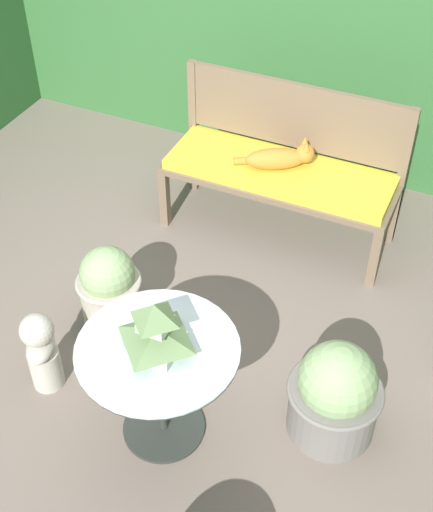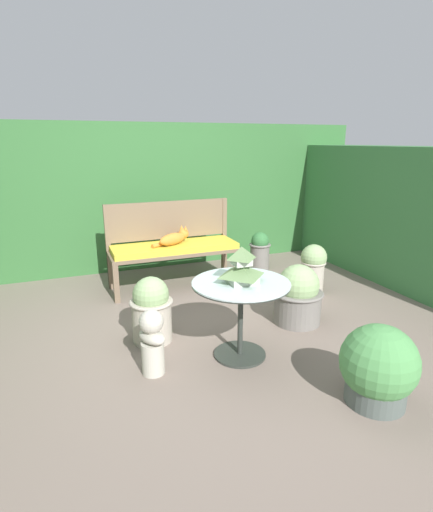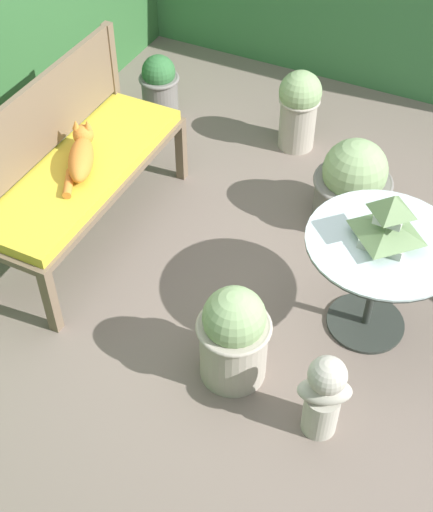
% 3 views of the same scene
% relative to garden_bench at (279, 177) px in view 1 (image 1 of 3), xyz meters
% --- Properties ---
extents(ground, '(30.00, 30.00, 0.00)m').
position_rel_garden_bench_xyz_m(ground, '(-0.10, -1.16, -0.47)').
color(ground, '#75665B').
extents(foliage_hedge_back, '(6.40, 0.92, 1.98)m').
position_rel_garden_bench_xyz_m(foliage_hedge_back, '(-0.10, 1.33, 0.52)').
color(foliage_hedge_back, '#336633').
rests_on(foliage_hedge_back, ground).
extents(garden_bench, '(1.56, 0.54, 0.54)m').
position_rel_garden_bench_xyz_m(garden_bench, '(0.00, 0.00, 0.00)').
color(garden_bench, brown).
rests_on(garden_bench, ground).
extents(bench_backrest, '(1.56, 0.06, 1.03)m').
position_rel_garden_bench_xyz_m(bench_backrest, '(0.00, 0.25, 0.27)').
color(bench_backrest, brown).
rests_on(bench_backrest, ground).
extents(cat, '(0.50, 0.31, 0.21)m').
position_rel_garden_bench_xyz_m(cat, '(-0.00, -0.00, 0.15)').
color(cat, orange).
rests_on(cat, garden_bench).
extents(patio_table, '(0.80, 0.80, 0.66)m').
position_rel_garden_bench_xyz_m(patio_table, '(0.04, -1.79, 0.05)').
color(patio_table, '#2D332D').
rests_on(patio_table, ground).
extents(pagoda_birdhouse, '(0.30, 0.30, 0.30)m').
position_rel_garden_bench_xyz_m(pagoda_birdhouse, '(0.04, -1.79, 0.31)').
color(pagoda_birdhouse, '#B2BCA8').
rests_on(pagoda_birdhouse, patio_table).
extents(garden_bust, '(0.24, 0.30, 0.53)m').
position_rel_garden_bench_xyz_m(garden_bust, '(-0.69, -1.78, -0.19)').
color(garden_bust, '#B7B2A3').
rests_on(garden_bust, ground).
extents(potted_plant_hedge_corner, '(0.50, 0.50, 0.59)m').
position_rel_garden_bench_xyz_m(potted_plant_hedge_corner, '(0.85, -1.41, -0.19)').
color(potted_plant_hedge_corner, slate).
rests_on(potted_plant_hedge_corner, ground).
extents(potted_plant_table_near, '(0.39, 0.39, 0.60)m').
position_rel_garden_bench_xyz_m(potted_plant_table_near, '(-0.58, -1.25, -0.17)').
color(potted_plant_table_near, '#ADA393').
rests_on(potted_plant_table_near, ground).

